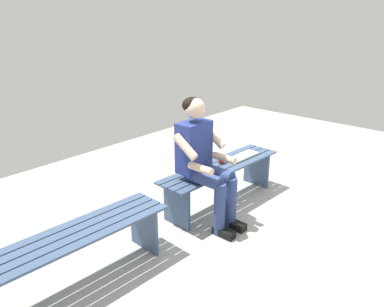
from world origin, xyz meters
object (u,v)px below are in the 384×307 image
at_px(person_seated, 203,157).
at_px(apple, 221,160).
at_px(bench_far, 71,248).
at_px(book_open, 243,156).
at_px(bench_near, 221,175).

xyz_separation_m(person_seated, apple, (-0.47, -0.13, -0.20)).
relative_size(bench_far, book_open, 3.95).
bearing_deg(bench_near, person_seated, 13.24).
bearing_deg(person_seated, bench_far, -4.04).
height_order(bench_near, bench_far, same).
bearing_deg(book_open, bench_near, -3.23).
distance_m(apple, book_open, 0.32).
bearing_deg(apple, person_seated, 15.87).
bearing_deg(apple, bench_near, 38.00).
relative_size(bench_far, person_seated, 1.32).
bearing_deg(book_open, apple, -9.77).
distance_m(bench_far, apple, 1.90).
xyz_separation_m(bench_near, apple, (-0.04, -0.03, 0.15)).
height_order(apple, book_open, apple).
xyz_separation_m(bench_near, book_open, (-0.36, 0.04, 0.12)).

